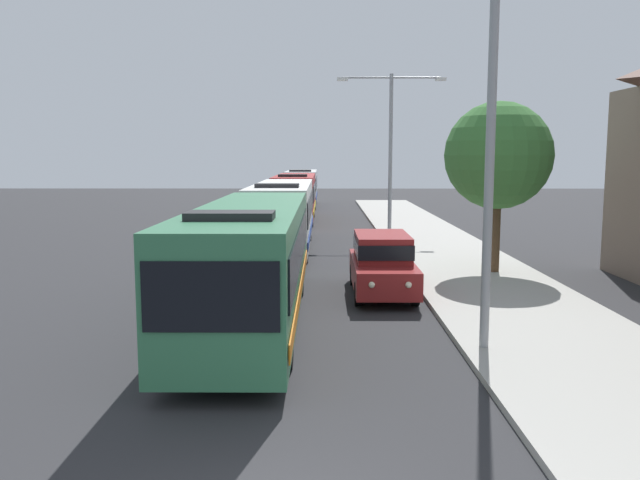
% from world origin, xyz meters
% --- Properties ---
extents(bus_lead, '(2.58, 12.19, 3.21)m').
position_xyz_m(bus_lead, '(-1.30, 9.67, 1.69)').
color(bus_lead, '#33724C').
rests_on(bus_lead, ground_plane).
extents(bus_second_in_line, '(2.58, 12.16, 3.21)m').
position_xyz_m(bus_second_in_line, '(-1.30, 23.00, 1.69)').
color(bus_second_in_line, silver).
rests_on(bus_second_in_line, ground_plane).
extents(bus_middle, '(2.58, 11.02, 3.21)m').
position_xyz_m(bus_middle, '(-1.30, 36.10, 1.69)').
color(bus_middle, maroon).
rests_on(bus_middle, ground_plane).
extents(bus_fourth_in_line, '(2.58, 10.92, 3.21)m').
position_xyz_m(bus_fourth_in_line, '(-1.30, 48.98, 1.69)').
color(bus_fourth_in_line, silver).
rests_on(bus_fourth_in_line, ground_plane).
extents(white_suv, '(1.86, 5.00, 1.90)m').
position_xyz_m(white_suv, '(2.40, 13.18, 1.03)').
color(white_suv, maroon).
rests_on(white_suv, ground_plane).
extents(streetlamp_near, '(6.25, 0.28, 8.00)m').
position_xyz_m(streetlamp_near, '(4.10, 7.01, 5.09)').
color(streetlamp_near, gray).
rests_on(streetlamp_near, sidewalk).
extents(streetlamp_mid, '(5.67, 0.28, 8.40)m').
position_xyz_m(streetlamp_mid, '(4.10, 27.78, 5.27)').
color(streetlamp_mid, gray).
rests_on(streetlamp_mid, sidewalk).
extents(roadside_tree, '(3.82, 3.82, 6.09)m').
position_xyz_m(roadside_tree, '(6.78, 16.43, 4.32)').
color(roadside_tree, '#4C3823').
rests_on(roadside_tree, sidewalk).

